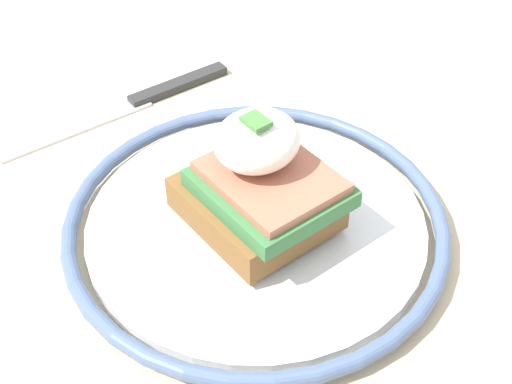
{
  "coord_description": "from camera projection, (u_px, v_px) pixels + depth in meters",
  "views": [
    {
      "loc": [
        -0.24,
        0.25,
        1.08
      ],
      "look_at": [
        0.01,
        0.05,
        0.79
      ],
      "focal_mm": 50.0,
      "sensor_mm": 36.0,
      "label": 1
    }
  ],
  "objects": [
    {
      "name": "sandwich",
      "position": [
        259.0,
        181.0,
        0.43
      ],
      "size": [
        0.09,
        0.08,
        0.08
      ],
      "color": "brown",
      "rests_on": "plate"
    },
    {
      "name": "knife",
      "position": [
        139.0,
        101.0,
        0.56
      ],
      "size": [
        0.02,
        0.2,
        0.01
      ],
      "color": "#2D2D2D",
      "rests_on": "dining_table"
    },
    {
      "name": "dining_table",
      "position": [
        316.0,
        311.0,
        0.55
      ],
      "size": [
        1.06,
        0.82,
        0.75
      ],
      "color": "#C6B28E",
      "rests_on": "ground_plane"
    },
    {
      "name": "plate",
      "position": [
        256.0,
        224.0,
        0.45
      ],
      "size": [
        0.24,
        0.24,
        0.02
      ],
      "color": "silver",
      "rests_on": "dining_table"
    }
  ]
}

